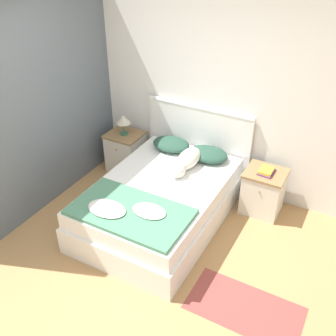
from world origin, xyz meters
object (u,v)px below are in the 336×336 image
pillow_left (171,144)px  table_lamp (123,120)px  bed (160,203)px  dog (186,161)px  nightstand_left (126,151)px  book_stack (266,171)px  nightstand_right (263,191)px  pillow_right (208,154)px

pillow_left → table_lamp: bearing=179.8°
bed → dog: bearing=75.7°
bed → pillow_left: 0.87m
dog → nightstand_left: bearing=163.8°
book_stack → dog: bearing=-160.9°
nightstand_left → pillow_left: bearing=-0.8°
nightstand_left → nightstand_right: same height
nightstand_right → dog: (-0.88, -0.32, 0.34)m
pillow_left → book_stack: pillow_left is taller
nightstand_right → pillow_left: bearing=-179.5°
nightstand_right → pillow_left: 1.30m
dog → table_lamp: 1.16m
book_stack → table_lamp: table_lamp is taller
pillow_left → book_stack: (1.26, -0.01, -0.02)m
pillow_right → nightstand_right: bearing=0.8°
pillow_left → bed: bearing=-71.0°
dog → book_stack: bearing=19.1°
nightstand_left → table_lamp: bearing=-90.0°
nightstand_left → table_lamp: (0.00, -0.01, 0.49)m
nightstand_left → pillow_right: 1.30m
nightstand_right → book_stack: bearing=-76.1°
pillow_right → nightstand_left: bearing=179.5°
nightstand_right → pillow_right: bearing=-179.2°
pillow_left → pillow_right: size_ratio=1.00×
bed → pillow_left: size_ratio=4.04×
book_stack → pillow_left: bearing=179.8°
nightstand_right → pillow_left: pillow_left is taller
nightstand_left → pillow_right: bearing=-0.5°
bed → dog: (0.11, 0.45, 0.37)m
dog → bed: bearing=-104.3°
pillow_left → table_lamp: 0.76m
nightstand_right → dog: dog is taller
bed → table_lamp: size_ratio=7.11×
nightstand_right → dog: bearing=-159.9°
pillow_left → book_stack: bearing=-0.2°
pillow_right → dog: 0.35m
dog → book_stack: 0.94m
nightstand_left → dog: (1.11, -0.32, 0.34)m
pillow_right → bed: bearing=-109.0°
pillow_right → table_lamp: 1.27m
book_stack → table_lamp: bearing=179.8°
book_stack → bed: bearing=-143.0°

